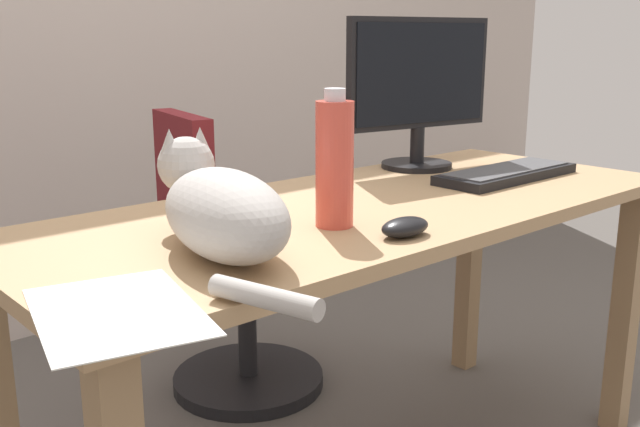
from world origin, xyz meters
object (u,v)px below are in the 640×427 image
at_px(computer_mouse, 405,227).
at_px(keyboard, 507,173).
at_px(office_chair, 231,277).
at_px(monitor, 419,87).
at_px(water_bottle, 335,163).
at_px(cat, 220,208).

bearing_deg(computer_mouse, keyboard, 17.82).
xyz_separation_m(office_chair, computer_mouse, (-0.21, -0.90, 0.38)).
bearing_deg(keyboard, monitor, 102.33).
relative_size(monitor, water_bottle, 1.77).
distance_m(office_chair, computer_mouse, 1.00).
xyz_separation_m(office_chair, monitor, (0.35, -0.44, 0.59)).
height_order(monitor, keyboard, monitor).
bearing_deg(monitor, cat, -159.95).
bearing_deg(monitor, computer_mouse, -140.75).
height_order(office_chair, keyboard, office_chair).
xyz_separation_m(office_chair, water_bottle, (-0.26, -0.75, 0.49)).
bearing_deg(water_bottle, cat, -178.84).
relative_size(monitor, computer_mouse, 4.35).
height_order(monitor, water_bottle, monitor).
bearing_deg(cat, water_bottle, 1.16).
distance_m(cat, computer_mouse, 0.35).
distance_m(cat, water_bottle, 0.27).
relative_size(computer_mouse, water_bottle, 0.41).
bearing_deg(water_bottle, office_chair, 70.92).
height_order(monitor, cat, monitor).
relative_size(office_chair, keyboard, 2.02).
xyz_separation_m(office_chair, keyboard, (0.41, -0.70, 0.38)).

